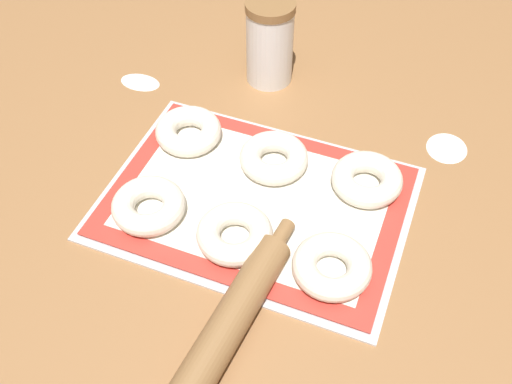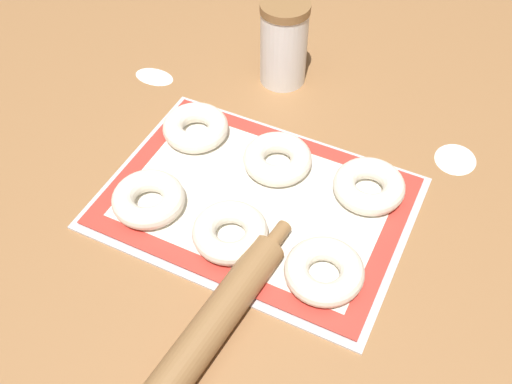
% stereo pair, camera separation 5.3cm
% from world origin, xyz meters
% --- Properties ---
extents(ground_plane, '(2.80, 2.80, 0.00)m').
position_xyz_m(ground_plane, '(0.00, 0.00, 0.00)').
color(ground_plane, olive).
extents(baking_tray, '(0.51, 0.37, 0.01)m').
position_xyz_m(baking_tray, '(-0.01, -0.01, 0.00)').
color(baking_tray, silver).
rests_on(baking_tray, ground_plane).
extents(baking_mat, '(0.48, 0.34, 0.00)m').
position_xyz_m(baking_mat, '(-0.01, -0.01, 0.01)').
color(baking_mat, red).
rests_on(baking_mat, baking_tray).
extents(bagel_front_left, '(0.12, 0.12, 0.04)m').
position_xyz_m(bagel_front_left, '(-0.16, -0.10, 0.03)').
color(bagel_front_left, silver).
rests_on(bagel_front_left, baking_mat).
extents(bagel_front_center, '(0.12, 0.12, 0.04)m').
position_xyz_m(bagel_front_center, '(-0.01, -0.10, 0.03)').
color(bagel_front_center, silver).
rests_on(bagel_front_center, baking_mat).
extents(bagel_front_right, '(0.12, 0.12, 0.04)m').
position_xyz_m(bagel_front_right, '(0.15, -0.11, 0.03)').
color(bagel_front_right, silver).
rests_on(bagel_front_right, baking_mat).
extents(bagel_back_left, '(0.12, 0.12, 0.04)m').
position_xyz_m(bagel_back_left, '(-0.18, 0.08, 0.03)').
color(bagel_back_left, silver).
rests_on(bagel_back_left, baking_mat).
extents(bagel_back_center, '(0.12, 0.12, 0.04)m').
position_xyz_m(bagel_back_center, '(-0.01, 0.08, 0.03)').
color(bagel_back_center, silver).
rests_on(bagel_back_center, baking_mat).
extents(bagel_back_right, '(0.12, 0.12, 0.04)m').
position_xyz_m(bagel_back_right, '(0.16, 0.09, 0.03)').
color(bagel_back_right, silver).
rests_on(bagel_back_right, baking_mat).
extents(flour_canister, '(0.10, 0.10, 0.17)m').
position_xyz_m(flour_canister, '(-0.11, 0.32, 0.09)').
color(flour_canister, white).
rests_on(flour_canister, ground_plane).
extents(rolling_pin, '(0.09, 0.47, 0.05)m').
position_xyz_m(rolling_pin, '(0.04, -0.29, 0.03)').
color(rolling_pin, olive).
rests_on(rolling_pin, ground_plane).
extents(flour_patch_near, '(0.08, 0.05, 0.00)m').
position_xyz_m(flour_patch_near, '(-0.35, 0.21, 0.00)').
color(flour_patch_near, white).
rests_on(flour_patch_near, ground_plane).
extents(flour_patch_far, '(0.07, 0.08, 0.00)m').
position_xyz_m(flour_patch_far, '(0.27, 0.24, 0.00)').
color(flour_patch_far, white).
rests_on(flour_patch_far, ground_plane).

